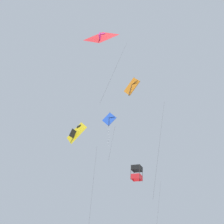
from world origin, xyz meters
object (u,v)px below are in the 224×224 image
object	(u,v)px
kite_diamond_upper_right	(109,120)
kite_box_low_drifter	(137,173)
kite_delta_far_centre	(76,133)
kite_delta_near_right	(101,37)
kite_diamond_mid_left	(132,87)

from	to	relation	value
kite_diamond_upper_right	kite_box_low_drifter	xyz separation A→B (m)	(3.72, 1.59, -6.69)
kite_delta_far_centre	kite_delta_near_right	distance (m)	8.40
kite_diamond_upper_right	kite_box_low_drifter	distance (m)	7.82
kite_diamond_upper_right	kite_box_low_drifter	bearing A→B (deg)	144.94
kite_delta_far_centre	kite_box_low_drifter	size ratio (longest dim) A/B	1.11
kite_diamond_mid_left	kite_delta_near_right	world-z (taller)	kite_delta_near_right
kite_box_low_drifter	kite_delta_near_right	distance (m)	13.03
kite_diamond_upper_right	kite_delta_near_right	size ratio (longest dim) A/B	0.78
kite_diamond_mid_left	kite_box_low_drifter	world-z (taller)	kite_diamond_mid_left
kite_delta_near_right	kite_diamond_mid_left	bearing A→B (deg)	-157.80
kite_diamond_mid_left	kite_diamond_upper_right	bearing A→B (deg)	-43.98
kite_diamond_upper_right	kite_box_low_drifter	size ratio (longest dim) A/B	0.88
kite_delta_far_centre	kite_diamond_mid_left	xyz separation A→B (m)	(1.81, 3.90, 3.66)
kite_diamond_mid_left	kite_box_low_drifter	bearing A→B (deg)	-60.97
kite_diamond_upper_right	kite_diamond_mid_left	world-z (taller)	kite_diamond_upper_right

